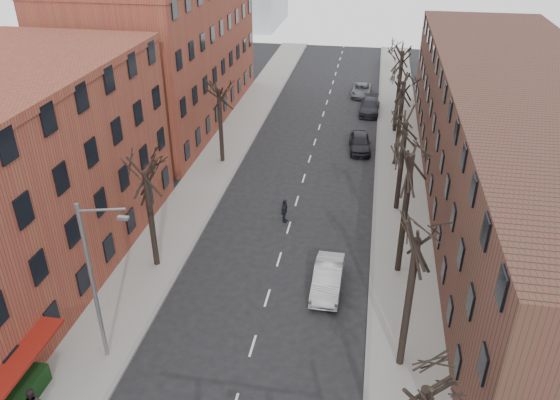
% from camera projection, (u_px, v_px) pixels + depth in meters
% --- Properties ---
extents(sidewalk_left, '(4.00, 90.00, 0.15)m').
position_uv_depth(sidewalk_left, '(221.00, 156.00, 49.73)').
color(sidewalk_left, gray).
rests_on(sidewalk_left, ground).
extents(sidewalk_right, '(4.00, 90.00, 0.15)m').
position_uv_depth(sidewalk_right, '(400.00, 169.00, 47.31)').
color(sidewalk_right, gray).
rests_on(sidewalk_right, ground).
extents(building_left_far, '(12.00, 28.00, 14.00)m').
position_uv_depth(building_left_far, '(165.00, 52.00, 55.35)').
color(building_left_far, brown).
rests_on(building_left_far, ground).
extents(building_right, '(12.00, 50.00, 10.00)m').
position_uv_depth(building_right, '(521.00, 146.00, 39.41)').
color(building_right, '#4B2A23').
rests_on(building_right, ground).
extents(tree_right_b, '(5.20, 5.20, 10.80)m').
position_uv_depth(tree_right_b, '(399.00, 364.00, 27.57)').
color(tree_right_b, black).
rests_on(tree_right_b, ground).
extents(tree_right_c, '(5.20, 5.20, 11.60)m').
position_uv_depth(tree_right_c, '(397.00, 271.00, 34.47)').
color(tree_right_c, black).
rests_on(tree_right_c, ground).
extents(tree_right_d, '(5.20, 5.20, 10.00)m').
position_uv_depth(tree_right_d, '(396.00, 209.00, 41.37)').
color(tree_right_d, black).
rests_on(tree_right_d, ground).
extents(tree_right_e, '(5.20, 5.20, 10.80)m').
position_uv_depth(tree_right_e, '(395.00, 165.00, 48.27)').
color(tree_right_e, black).
rests_on(tree_right_e, ground).
extents(tree_right_f, '(5.20, 5.20, 11.60)m').
position_uv_depth(tree_right_f, '(394.00, 132.00, 55.17)').
color(tree_right_f, black).
rests_on(tree_right_f, ground).
extents(tree_left_a, '(5.20, 5.20, 9.50)m').
position_uv_depth(tree_left_a, '(157.00, 265.00, 35.04)').
color(tree_left_a, black).
rests_on(tree_left_a, ground).
extents(tree_left_b, '(5.20, 5.20, 9.50)m').
position_uv_depth(tree_left_b, '(223.00, 162.00, 48.84)').
color(tree_left_b, black).
rests_on(tree_left_b, ground).
extents(streetlight, '(2.45, 0.22, 9.03)m').
position_uv_depth(streetlight, '(95.00, 278.00, 25.63)').
color(streetlight, slate).
rests_on(streetlight, ground).
extents(silver_sedan, '(1.71, 4.78, 1.57)m').
position_uv_depth(silver_sedan, '(328.00, 278.00, 32.57)').
color(silver_sedan, '#A1A4A8').
rests_on(silver_sedan, ground).
extents(parked_car_near, '(2.29, 4.85, 1.60)m').
position_uv_depth(parked_car_near, '(360.00, 142.00, 50.73)').
color(parked_car_near, black).
rests_on(parked_car_near, ground).
extents(parked_car_mid, '(2.25, 5.20, 1.49)m').
position_uv_depth(parked_car_mid, '(370.00, 106.00, 59.72)').
color(parked_car_mid, '#202129').
rests_on(parked_car_mid, ground).
extents(parked_car_far, '(2.38, 4.88, 1.34)m').
position_uv_depth(parked_car_far, '(361.00, 90.00, 65.08)').
color(parked_car_far, '#595B61').
rests_on(parked_car_far, ground).
extents(pedestrian_crossing, '(0.66, 1.13, 1.81)m').
position_uv_depth(pedestrian_crossing, '(284.00, 211.00, 39.37)').
color(pedestrian_crossing, black).
rests_on(pedestrian_crossing, ground).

